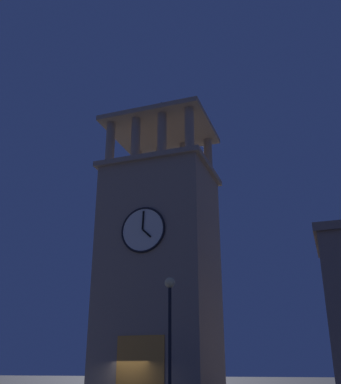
# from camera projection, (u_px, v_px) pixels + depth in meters

# --- Properties ---
(clocktower) EXTENTS (8.31, 7.12, 23.16)m
(clocktower) POSITION_uv_depth(u_px,v_px,m) (160.00, 269.00, 33.03)
(clocktower) COLOR gray
(clocktower) RESTS_ON ground_plane
(street_lamp) EXTENTS (0.44, 0.44, 5.64)m
(street_lamp) POSITION_uv_depth(u_px,v_px,m) (170.00, 320.00, 18.40)
(street_lamp) COLOR black
(street_lamp) RESTS_ON ground_plane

